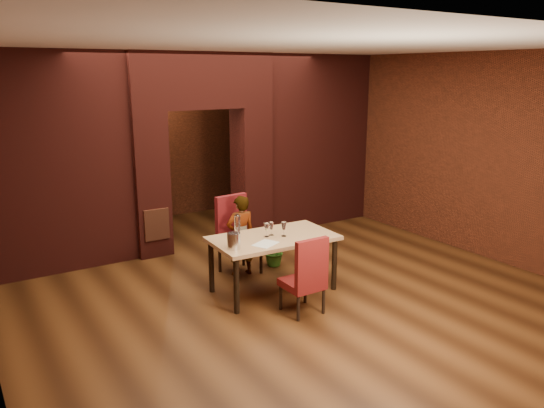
% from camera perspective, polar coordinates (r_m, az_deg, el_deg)
% --- Properties ---
extents(floor, '(8.00, 8.00, 0.00)m').
position_cam_1_polar(floor, '(7.65, -0.74, -8.15)').
color(floor, '#4A2912').
rests_on(floor, ground).
extents(ceiling, '(7.00, 8.00, 0.04)m').
position_cam_1_polar(ceiling, '(7.09, -0.83, 16.56)').
color(ceiling, silver).
rests_on(ceiling, ground).
extents(wall_back, '(7.00, 0.04, 3.20)m').
position_cam_1_polar(wall_back, '(10.77, -12.11, 6.87)').
color(wall_back, maroon).
rests_on(wall_back, ground).
extents(wall_right, '(0.04, 8.00, 3.20)m').
position_cam_1_polar(wall_right, '(9.49, 17.60, 5.59)').
color(wall_right, maroon).
rests_on(wall_right, ground).
extents(pillar_left, '(0.55, 0.55, 2.30)m').
position_cam_1_polar(pillar_left, '(8.67, -13.17, 2.10)').
color(pillar_left, maroon).
rests_on(pillar_left, ground).
extents(pillar_right, '(0.55, 0.55, 2.30)m').
position_cam_1_polar(pillar_right, '(9.45, -2.24, 3.43)').
color(pillar_right, maroon).
rests_on(pillar_right, ground).
extents(lintel, '(2.45, 0.55, 0.90)m').
position_cam_1_polar(lintel, '(8.85, -7.81, 13.02)').
color(lintel, maroon).
rests_on(lintel, ground).
extents(wing_wall_left, '(2.28, 0.35, 3.20)m').
position_cam_1_polar(wing_wall_left, '(8.24, -22.64, 3.96)').
color(wing_wall_left, maroon).
rests_on(wing_wall_left, ground).
extents(wing_wall_right, '(2.28, 0.35, 3.20)m').
position_cam_1_polar(wing_wall_right, '(10.15, 4.68, 6.71)').
color(wing_wall_right, maroon).
rests_on(wing_wall_right, ground).
extents(vent_panel, '(0.40, 0.03, 0.50)m').
position_cam_1_polar(vent_panel, '(8.54, -12.28, -2.18)').
color(vent_panel, '#A24C2F').
rests_on(vent_panel, ground).
extents(rear_door, '(0.90, 0.08, 2.10)m').
position_cam_1_polar(rear_door, '(10.66, -13.86, 3.71)').
color(rear_door, black).
rests_on(rear_door, ground).
extents(rear_door_frame, '(1.02, 0.04, 2.22)m').
position_cam_1_polar(rear_door_frame, '(10.63, -13.79, 3.68)').
color(rear_door_frame, black).
rests_on(rear_door_frame, ground).
extents(dining_table, '(1.68, 0.99, 0.77)m').
position_cam_1_polar(dining_table, '(7.16, 0.13, -6.44)').
color(dining_table, tan).
rests_on(dining_table, ground).
extents(chair_far, '(0.57, 0.57, 1.14)m').
position_cam_1_polar(chair_far, '(7.74, -3.47, -3.42)').
color(chair_far, maroon).
rests_on(chair_far, ground).
extents(chair_near, '(0.45, 0.45, 0.99)m').
position_cam_1_polar(chair_near, '(6.52, 3.28, -7.53)').
color(chair_near, maroon).
rests_on(chair_near, ground).
extents(person_seated, '(0.45, 0.32, 1.19)m').
position_cam_1_polar(person_seated, '(7.66, -3.39, -3.42)').
color(person_seated, white).
rests_on(person_seated, ground).
extents(wine_glass_a, '(0.08, 0.08, 0.19)m').
position_cam_1_polar(wine_glass_a, '(7.00, -0.59, -2.81)').
color(wine_glass_a, white).
rests_on(wine_glass_a, dining_table).
extents(wine_glass_b, '(0.07, 0.07, 0.18)m').
position_cam_1_polar(wine_glass_b, '(7.06, -0.07, -2.68)').
color(wine_glass_b, white).
rests_on(wine_glass_b, dining_table).
extents(wine_glass_c, '(0.08, 0.08, 0.19)m').
position_cam_1_polar(wine_glass_c, '(7.02, 1.28, -2.72)').
color(wine_glass_c, white).
rests_on(wine_glass_c, dining_table).
extents(tasting_sheet, '(0.39, 0.35, 0.00)m').
position_cam_1_polar(tasting_sheet, '(6.73, -0.70, -4.31)').
color(tasting_sheet, silver).
rests_on(tasting_sheet, dining_table).
extents(wine_bucket, '(0.16, 0.16, 0.20)m').
position_cam_1_polar(wine_bucket, '(6.55, -4.14, -3.98)').
color(wine_bucket, silver).
rests_on(wine_bucket, dining_table).
extents(water_bottle, '(0.08, 0.08, 0.33)m').
position_cam_1_polar(water_bottle, '(6.92, -3.74, -2.41)').
color(water_bottle, white).
rests_on(water_bottle, dining_table).
extents(potted_plant, '(0.55, 0.52, 0.47)m').
position_cam_1_polar(potted_plant, '(8.13, 0.20, -4.99)').
color(potted_plant, '#2F6E1E').
rests_on(potted_plant, ground).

